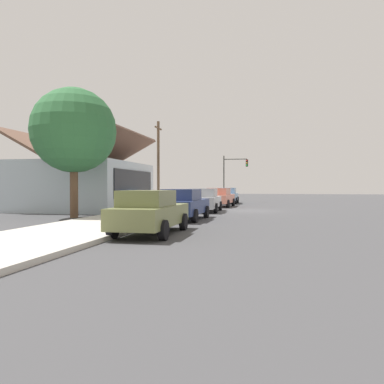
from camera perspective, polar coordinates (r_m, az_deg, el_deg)
ground_plane at (r=26.86m, az=8.54°, el=-2.83°), size 120.00×120.00×0.00m
sidewalk_curb at (r=27.74m, az=-3.10°, el=-2.54°), size 60.00×4.20×0.16m
car_olive at (r=13.48m, az=-6.38°, el=-3.03°), size 4.62×1.96×1.59m
car_navy at (r=19.21m, az=-1.31°, el=-1.86°), size 4.69×2.10×1.59m
car_silver at (r=25.33m, az=1.91°, el=-1.20°), size 4.58×2.15×1.59m
car_coral at (r=31.66m, az=4.25°, el=-0.79°), size 4.82×2.24×1.59m
car_skyblue at (r=37.60m, az=5.45°, el=-0.53°), size 4.88×2.13×1.59m
storefront_building at (r=28.86m, az=-16.10°, el=1.14°), size 9.67×8.12×5.67m
shade_tree at (r=21.69m, az=-17.60°, el=8.90°), size 4.63×4.63×7.11m
traffic_light_main at (r=42.46m, az=6.31°, el=3.24°), size 0.37×2.79×5.20m
utility_pole_wooden at (r=33.40m, az=-5.17°, el=4.64°), size 1.80×0.24×7.50m
fire_hydrant_red at (r=18.18m, az=-6.58°, el=-3.02°), size 0.22×0.22×0.71m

